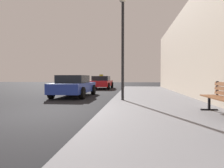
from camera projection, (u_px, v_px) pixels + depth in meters
ground_plane at (33, 116)px, 5.85m from camera, size 80.00×80.00×0.00m
sidewalk at (170, 116)px, 5.39m from camera, size 4.00×32.00×0.15m
street_lamp at (123, 29)px, 8.51m from camera, size 0.36×0.36×4.61m
car_blue at (74, 86)px, 11.69m from camera, size 1.94×4.31×1.27m
car_red at (102, 82)px, 19.67m from camera, size 2.01×4.47×1.43m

